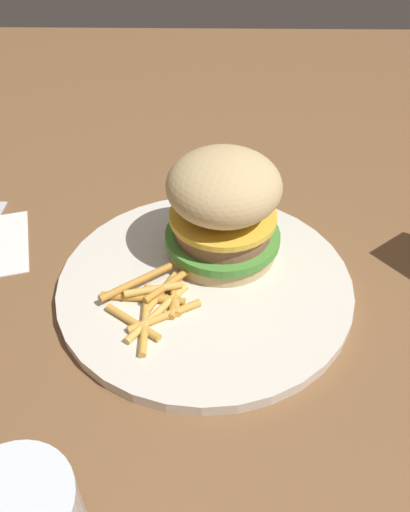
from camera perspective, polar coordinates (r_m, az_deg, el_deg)
ground_plane at (r=0.52m, az=2.63°, el=-2.74°), size 1.60×1.60×0.00m
plate at (r=0.51m, az=-0.00°, el=-3.08°), size 0.29×0.29×0.01m
sandwich at (r=0.50m, az=2.05°, el=5.52°), size 0.12×0.12×0.11m
fries_pile at (r=0.48m, az=-5.62°, el=-4.99°), size 0.09×0.11×0.01m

